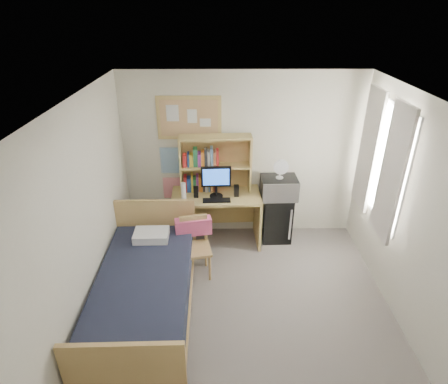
{
  "coord_description": "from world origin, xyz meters",
  "views": [
    {
      "loc": [
        -0.31,
        -3.25,
        3.44
      ],
      "look_at": [
        -0.28,
        1.2,
        1.16
      ],
      "focal_mm": 30.0,
      "sensor_mm": 36.0,
      "label": 1
    }
  ],
  "objects_px": {
    "bulletin_board": "(189,118)",
    "bed": "(145,295)",
    "speaker_left": "(196,192)",
    "desk_fan": "(280,169)",
    "monitor": "(216,182)",
    "desk": "(216,218)",
    "desk_chair": "(196,249)",
    "speaker_right": "(236,191)",
    "mini_fridge": "(276,217)",
    "microwave": "(279,187)"
  },
  "relations": [
    {
      "from": "monitor",
      "to": "desk_fan",
      "type": "height_order",
      "value": "desk_fan"
    },
    {
      "from": "speaker_left",
      "to": "monitor",
      "type": "bearing_deg",
      "value": -0.0
    },
    {
      "from": "desk_chair",
      "to": "bed",
      "type": "distance_m",
      "value": 0.95
    },
    {
      "from": "desk_chair",
      "to": "bed",
      "type": "relative_size",
      "value": 0.39
    },
    {
      "from": "mini_fridge",
      "to": "monitor",
      "type": "xyz_separation_m",
      "value": [
        -0.95,
        -0.15,
        0.69
      ]
    },
    {
      "from": "desk",
      "to": "speaker_left",
      "type": "height_order",
      "value": "speaker_left"
    },
    {
      "from": "bulletin_board",
      "to": "speaker_left",
      "type": "distance_m",
      "value": 1.09
    },
    {
      "from": "bed",
      "to": "speaker_right",
      "type": "xyz_separation_m",
      "value": [
        1.14,
        1.53,
        0.62
      ]
    },
    {
      "from": "bed",
      "to": "microwave",
      "type": "xyz_separation_m",
      "value": [
        1.79,
        1.65,
        0.62
      ]
    },
    {
      "from": "bulletin_board",
      "to": "desk_fan",
      "type": "relative_size",
      "value": 3.38
    },
    {
      "from": "bulletin_board",
      "to": "desk",
      "type": "relative_size",
      "value": 0.7
    },
    {
      "from": "bulletin_board",
      "to": "bed",
      "type": "xyz_separation_m",
      "value": [
        -0.45,
        -1.91,
        -1.62
      ]
    },
    {
      "from": "speaker_right",
      "to": "desk_fan",
      "type": "xyz_separation_m",
      "value": [
        0.65,
        0.12,
        0.29
      ]
    },
    {
      "from": "monitor",
      "to": "mini_fridge",
      "type": "bearing_deg",
      "value": 6.54
    },
    {
      "from": "desk_fan",
      "to": "desk_chair",
      "type": "bearing_deg",
      "value": -145.22
    },
    {
      "from": "speaker_left",
      "to": "desk",
      "type": "bearing_deg",
      "value": 11.31
    },
    {
      "from": "desk_chair",
      "to": "microwave",
      "type": "height_order",
      "value": "microwave"
    },
    {
      "from": "monitor",
      "to": "speaker_left",
      "type": "xyz_separation_m",
      "value": [
        -0.3,
        -0.01,
        -0.15
      ]
    },
    {
      "from": "bulletin_board",
      "to": "bed",
      "type": "relative_size",
      "value": 0.43
    },
    {
      "from": "bed",
      "to": "speaker_left",
      "type": "bearing_deg",
      "value": 68.91
    },
    {
      "from": "desk_chair",
      "to": "bed",
      "type": "bearing_deg",
      "value": -138.52
    },
    {
      "from": "bed",
      "to": "speaker_right",
      "type": "relative_size",
      "value": 12.4
    },
    {
      "from": "speaker_right",
      "to": "desk_chair",
      "type": "bearing_deg",
      "value": -129.07
    },
    {
      "from": "monitor",
      "to": "desk",
      "type": "bearing_deg",
      "value": 90.0
    },
    {
      "from": "mini_fridge",
      "to": "speaker_right",
      "type": "height_order",
      "value": "speaker_right"
    },
    {
      "from": "bed",
      "to": "monitor",
      "type": "distance_m",
      "value": 1.89
    },
    {
      "from": "bulletin_board",
      "to": "desk_chair",
      "type": "bearing_deg",
      "value": -84.17
    },
    {
      "from": "bulletin_board",
      "to": "monitor",
      "type": "height_order",
      "value": "bulletin_board"
    },
    {
      "from": "bed",
      "to": "mini_fridge",
      "type": "bearing_deg",
      "value": 41.75
    },
    {
      "from": "desk_chair",
      "to": "bulletin_board",
      "type": "bearing_deg",
      "value": 84.42
    },
    {
      "from": "bed",
      "to": "desk",
      "type": "bearing_deg",
      "value": 60.72
    },
    {
      "from": "speaker_left",
      "to": "bulletin_board",
      "type": "bearing_deg",
      "value": 99.64
    },
    {
      "from": "speaker_left",
      "to": "desk_fan",
      "type": "distance_m",
      "value": 1.29
    },
    {
      "from": "desk",
      "to": "monitor",
      "type": "bearing_deg",
      "value": -90.0
    },
    {
      "from": "mini_fridge",
      "to": "microwave",
      "type": "relative_size",
      "value": 1.42
    },
    {
      "from": "mini_fridge",
      "to": "desk_fan",
      "type": "bearing_deg",
      "value": -90.0
    },
    {
      "from": "monitor",
      "to": "speaker_left",
      "type": "distance_m",
      "value": 0.34
    },
    {
      "from": "desk_fan",
      "to": "speaker_right",
      "type": "bearing_deg",
      "value": -171.01
    },
    {
      "from": "speaker_right",
      "to": "monitor",
      "type": "bearing_deg",
      "value": 180.0
    },
    {
      "from": "desk",
      "to": "speaker_right",
      "type": "bearing_deg",
      "value": -11.31
    },
    {
      "from": "speaker_right",
      "to": "desk_fan",
      "type": "distance_m",
      "value": 0.72
    },
    {
      "from": "desk",
      "to": "bulletin_board",
      "type": "bearing_deg",
      "value": 136.18
    },
    {
      "from": "speaker_left",
      "to": "desk_fan",
      "type": "bearing_deg",
      "value": 4.08
    },
    {
      "from": "desk_chair",
      "to": "mini_fridge",
      "type": "bearing_deg",
      "value": 25.45
    },
    {
      "from": "mini_fridge",
      "to": "speaker_left",
      "type": "relative_size",
      "value": 4.52
    },
    {
      "from": "speaker_right",
      "to": "microwave",
      "type": "relative_size",
      "value": 0.33
    },
    {
      "from": "desk",
      "to": "monitor",
      "type": "relative_size",
      "value": 2.86
    },
    {
      "from": "speaker_right",
      "to": "bed",
      "type": "bearing_deg",
      "value": -129.43
    },
    {
      "from": "desk",
      "to": "bed",
      "type": "bearing_deg",
      "value": -120.72
    },
    {
      "from": "monitor",
      "to": "speaker_left",
      "type": "bearing_deg",
      "value": 180.0
    }
  ]
}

